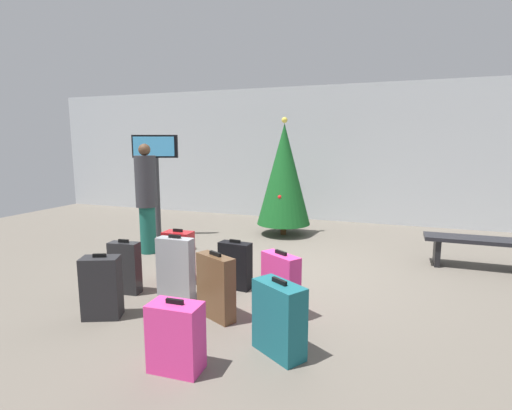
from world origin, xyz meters
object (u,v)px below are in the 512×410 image
Objects in this scene: suitcase_4 at (279,319)px; suitcase_7 at (125,268)px; traveller_0 at (146,196)px; suitcase_5 at (102,287)px; flight_info_kiosk at (156,166)px; suitcase_1 at (235,265)px; suitcase_0 at (176,337)px; suitcase_2 at (179,257)px; suitcase_3 at (216,287)px; holiday_tree at (284,174)px; suitcase_8 at (176,269)px; waiting_bench at (481,246)px; suitcase_6 at (281,285)px.

suitcase_4 is 2.39m from suitcase_7.
traveller_0 is 2.61× the size of suitcase_5.
flight_info_kiosk is 3.59m from suitcase_1.
traveller_0 reaches higher than suitcase_0.
suitcase_5 is (1.05, -2.35, -0.66)m from traveller_0.
suitcase_2 is 1.30m from suitcase_3.
holiday_tree is 4.06m from suitcase_7.
holiday_tree is at bearing 95.65° from suitcase_0.
flight_info_kiosk is at bearing 127.40° from suitcase_8.
traveller_0 is 1.98m from suitcase_7.
suitcase_4 is 1.73m from suitcase_8.
suitcase_8 is (0.29, -0.55, 0.03)m from suitcase_2.
holiday_tree is 3.68× the size of suitcase_1.
traveller_0 reaches higher than waiting_bench.
suitcase_4 is at bearing -74.74° from suitcase_6.
flight_info_kiosk is 2.76× the size of suitcase_2.
suitcase_7 is (0.83, -1.67, -0.67)m from traveller_0.
flight_info_kiosk is 4.52m from suitcase_6.
suitcase_1 is at bearing -39.21° from flight_info_kiosk.
suitcase_3 is 0.75m from suitcase_8.
suitcase_0 is at bearing -82.09° from suitcase_1.
suitcase_3 is (-3.07, -2.92, -0.01)m from waiting_bench.
suitcase_0 is at bearing -126.89° from waiting_bench.
traveller_0 is 2.66m from suitcase_5.
suitcase_3 is 1.02× the size of suitcase_6.
suitcase_0 is 1.44m from suitcase_5.
suitcase_3 is (0.98, -0.85, 0.00)m from suitcase_2.
waiting_bench is 4.55m from suitcase_2.
holiday_tree is at bearing 95.41° from suitcase_3.
waiting_bench is at bearing -1.33° from flight_info_kiosk.
suitcase_2 is 0.62m from suitcase_8.
suitcase_6 is at bearing -29.28° from traveller_0.
suitcase_0 is at bearing -84.35° from holiday_tree.
suitcase_2 and suitcase_3 have the same top height.
suitcase_8 is (-1.55, 0.78, 0.05)m from suitcase_4.
suitcase_0 is 0.78× the size of suitcase_8.
suitcase_7 is (-1.41, 0.26, -0.02)m from suitcase_3.
suitcase_1 is 0.89× the size of suitcase_6.
suitcase_8 reaches higher than waiting_bench.
suitcase_5 is at bearing -124.96° from suitcase_8.
suitcase_8 is at bearing -179.34° from suitcase_6.
suitcase_4 is (0.86, -0.48, -0.02)m from suitcase_3.
waiting_bench is at bearing -18.59° from holiday_tree.
suitcase_5 is (-0.80, -4.49, -0.93)m from holiday_tree.
waiting_bench is 4.92m from suitcase_0.
suitcase_0 is (-2.95, -3.94, -0.07)m from waiting_bench.
suitcase_3 reaches higher than suitcase_7.
suitcase_8 reaches higher than suitcase_0.
suitcase_8 reaches higher than suitcase_3.
suitcase_4 is 0.82m from suitcase_6.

